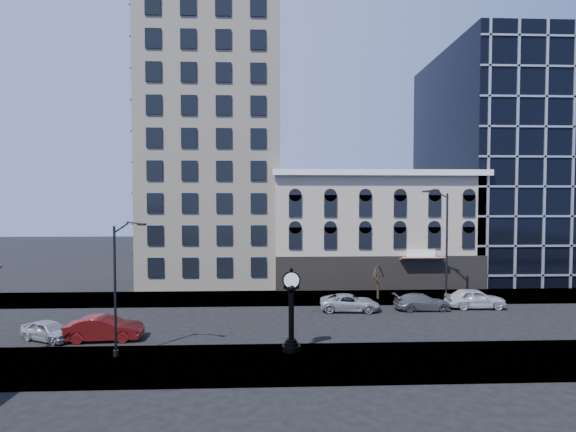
{
  "coord_description": "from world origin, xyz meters",
  "views": [
    {
      "loc": [
        0.63,
        -31.37,
        9.24
      ],
      "look_at": [
        2.0,
        4.0,
        8.0
      ],
      "focal_mm": 26.0,
      "sensor_mm": 36.0,
      "label": 1
    }
  ],
  "objects_px": {
    "street_clock": "(291,313)",
    "car_near_a": "(48,330)",
    "street_lamp_near": "(123,253)",
    "car_near_b": "(104,328)"
  },
  "relations": [
    {
      "from": "street_clock",
      "to": "car_near_a",
      "type": "distance_m",
      "value": 16.4
    },
    {
      "from": "street_clock",
      "to": "car_near_b",
      "type": "xyz_separation_m",
      "value": [
        -12.33,
        2.74,
        -1.62
      ]
    },
    {
      "from": "street_lamp_near",
      "to": "car_near_a",
      "type": "xyz_separation_m",
      "value": [
        -6.24,
        3.59,
        -5.59
      ]
    },
    {
      "from": "street_lamp_near",
      "to": "car_near_a",
      "type": "height_order",
      "value": "street_lamp_near"
    },
    {
      "from": "street_lamp_near",
      "to": "car_near_a",
      "type": "relative_size",
      "value": 2.09
    },
    {
      "from": "street_clock",
      "to": "car_near_b",
      "type": "relative_size",
      "value": 1.05
    },
    {
      "from": "street_clock",
      "to": "street_lamp_near",
      "type": "distance_m",
      "value": 10.56
    },
    {
      "from": "street_lamp_near",
      "to": "car_near_a",
      "type": "distance_m",
      "value": 9.11
    },
    {
      "from": "street_lamp_near",
      "to": "street_clock",
      "type": "bearing_deg",
      "value": 23.89
    },
    {
      "from": "street_lamp_near",
      "to": "car_near_b",
      "type": "relative_size",
      "value": 1.67
    }
  ]
}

